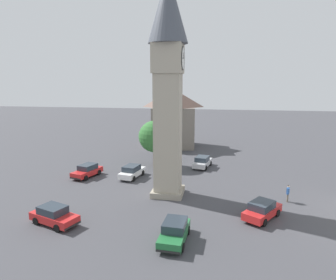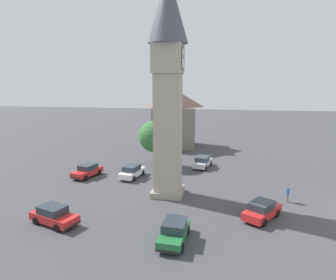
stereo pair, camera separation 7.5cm
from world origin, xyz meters
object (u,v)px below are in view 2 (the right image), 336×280
clock_tower (168,69)px  car_green_alley (132,171)px  building_terrace_right (174,117)px  car_red_corner (87,171)px  tree (155,137)px  pedestrian (288,192)px  car_silver_kerb (203,162)px  car_black_far (262,210)px  car_white_side (54,215)px  car_blue_kerb (174,231)px

clock_tower → car_green_alley: 13.80m
car_green_alley → building_terrace_right: (-18.68, 2.04, 4.46)m
car_red_corner → car_green_alley: size_ratio=1.01×
tree → building_terrace_right: size_ratio=0.61×
car_red_corner → pedestrian: bearing=80.0°
tree → car_silver_kerb: bearing=93.7°
tree → pedestrian: bearing=56.6°
car_black_far → car_silver_kerb: bearing=-158.0°
car_black_far → building_terrace_right: size_ratio=0.43×
car_green_alley → building_terrace_right: bearing=173.8°
tree → car_green_alley: bearing=-15.7°
car_white_side → tree: size_ratio=0.71×
clock_tower → car_green_alley: bearing=-131.9°
car_green_alley → tree: size_ratio=0.70×
car_silver_kerb → car_white_side: bearing=-29.9°
car_black_far → pedestrian: bearing=145.1°
car_white_side → car_black_far: (-4.05, 16.75, 0.00)m
car_green_alley → car_silver_kerb: bearing=126.4°
building_terrace_right → tree: bearing=-2.1°
car_blue_kerb → car_green_alley: (-13.69, -7.34, 0.00)m
car_red_corner → tree: size_ratio=0.71×
clock_tower → pedestrian: size_ratio=12.73×
building_terrace_right → car_red_corner: bearing=-21.2°
car_white_side → building_terrace_right: building_terrace_right is taller
car_blue_kerb → car_black_far: (-4.94, 6.73, 0.00)m
car_black_far → tree: tree is taller
car_white_side → pedestrian: pedestrian is taller
car_green_alley → car_black_far: bearing=58.1°
clock_tower → car_silver_kerb: (-10.70, 2.84, -11.84)m
car_green_alley → pedestrian: size_ratio=2.58×
car_silver_kerb → car_red_corner: (6.62, -13.58, 0.00)m
car_green_alley → tree: bearing=164.3°
car_silver_kerb → pedestrian: (10.57, 8.85, 0.25)m
car_red_corner → clock_tower: bearing=69.2°
car_blue_kerb → car_white_side: (-0.89, -10.02, 0.00)m
car_silver_kerb → building_terrace_right: (-12.71, -6.07, 4.46)m
car_silver_kerb → car_green_alley: 10.07m
car_silver_kerb → pedestrian: 13.79m
car_red_corner → building_terrace_right: 21.21m
car_black_far → clock_tower: bearing=-114.5°
tree → building_terrace_right: (-13.14, 0.48, 1.12)m
car_red_corner → car_green_alley: bearing=96.8°
car_white_side → building_terrace_right: size_ratio=0.44×
car_blue_kerb → car_red_corner: bearing=-135.5°
car_silver_kerb → car_red_corner: same height
clock_tower → car_red_corner: (-4.08, -10.74, -11.84)m
car_red_corner → tree: 9.95m
car_black_far → pedestrian: pedestrian is taller
car_blue_kerb → car_silver_kerb: bearing=177.8°
clock_tower → pedestrian: (-0.13, 11.69, -11.59)m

